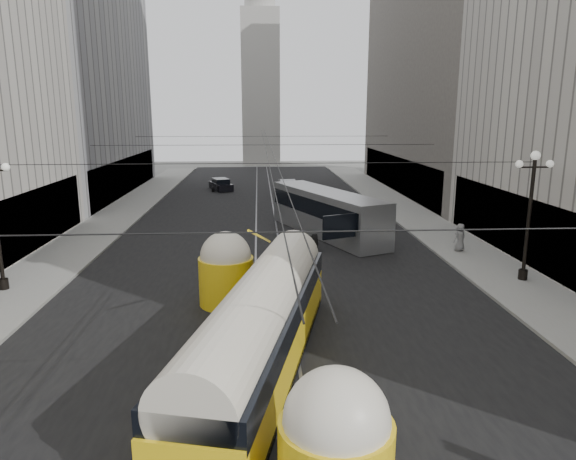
{
  "coord_description": "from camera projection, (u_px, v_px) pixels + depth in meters",
  "views": [
    {
      "loc": [
        -0.52,
        -5.73,
        8.27
      ],
      "look_at": [
        0.58,
        13.44,
        3.88
      ],
      "focal_mm": 32.0,
      "sensor_mm": 36.0,
      "label": 1
    }
  ],
  "objects": [
    {
      "name": "road",
      "position": [
        266.0,
        224.0,
        39.08
      ],
      "size": [
        20.0,
        85.0,
        0.02
      ],
      "primitive_type": "cube",
      "color": "black",
      "rests_on": "ground"
    },
    {
      "name": "sidewalk_left",
      "position": [
        118.0,
        216.0,
        41.8
      ],
      "size": [
        4.0,
        72.0,
        0.15
      ],
      "primitive_type": "cube",
      "color": "gray",
      "rests_on": "ground"
    },
    {
      "name": "sidewalk_right",
      "position": [
        408.0,
        213.0,
        43.14
      ],
      "size": [
        4.0,
        72.0,
        0.15
      ],
      "primitive_type": "cube",
      "color": "gray",
      "rests_on": "ground"
    },
    {
      "name": "rail_left",
      "position": [
        256.0,
        224.0,
        39.04
      ],
      "size": [
        0.12,
        85.0,
        0.04
      ],
      "primitive_type": "cube",
      "color": "gray",
      "rests_on": "ground"
    },
    {
      "name": "rail_right",
      "position": [
        276.0,
        224.0,
        39.12
      ],
      "size": [
        0.12,
        85.0,
        0.04
      ],
      "primitive_type": "cube",
      "color": "gray",
      "rests_on": "ground"
    },
    {
      "name": "building_left_far",
      "position": [
        57.0,
        49.0,
        49.85
      ],
      "size": [
        12.6,
        28.6,
        28.6
      ],
      "color": "#999999",
      "rests_on": "ground"
    },
    {
      "name": "building_right_far",
      "position": [
        460.0,
        31.0,
        51.65
      ],
      "size": [
        12.6,
        32.6,
        32.6
      ],
      "color": "#514C47",
      "rests_on": "ground"
    },
    {
      "name": "distant_tower",
      "position": [
        260.0,
        70.0,
        81.97
      ],
      "size": [
        6.0,
        6.0,
        31.36
      ],
      "color": "#B2AFA8",
      "rests_on": "ground"
    },
    {
      "name": "lamppost_right_mid",
      "position": [
        530.0,
        209.0,
        24.84
      ],
      "size": [
        1.86,
        0.44,
        6.37
      ],
      "color": "black",
      "rests_on": "sidewalk_right"
    },
    {
      "name": "catenary",
      "position": [
        267.0,
        147.0,
        36.79
      ],
      "size": [
        25.0,
        72.0,
        0.23
      ],
      "color": "black",
      "rests_on": "ground"
    },
    {
      "name": "streetcar",
      "position": [
        261.0,
        325.0,
        16.46
      ],
      "size": [
        5.39,
        14.88,
        3.33
      ],
      "color": "yellow",
      "rests_on": "ground"
    },
    {
      "name": "city_bus",
      "position": [
        327.0,
        211.0,
        35.29
      ],
      "size": [
        6.95,
        12.46,
        3.05
      ],
      "color": "gray",
      "rests_on": "ground"
    },
    {
      "name": "sedan_white_far",
      "position": [
        287.0,
        189.0,
        52.54
      ],
      "size": [
        1.99,
        4.79,
        1.51
      ],
      "color": "white",
      "rests_on": "ground"
    },
    {
      "name": "sedan_dark_far",
      "position": [
        221.0,
        185.0,
        56.17
      ],
      "size": [
        2.96,
        4.4,
        1.29
      ],
      "color": "black",
      "rests_on": "ground"
    },
    {
      "name": "pedestrian_crossing_b",
      "position": [
        296.0,
        452.0,
        11.64
      ],
      "size": [
        0.86,
        0.92,
        1.51
      ],
      "primitive_type": "imported",
      "rotation": [
        0.0,
        0.0,
        -2.08
      ],
      "color": "beige",
      "rests_on": "ground"
    },
    {
      "name": "pedestrian_sidewalk_right",
      "position": [
        460.0,
        237.0,
        30.74
      ],
      "size": [
        0.95,
        0.8,
        1.68
      ],
      "primitive_type": "imported",
      "rotation": [
        0.0,
        0.0,
        3.57
      ],
      "color": "slate",
      "rests_on": "sidewalk_right"
    }
  ]
}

